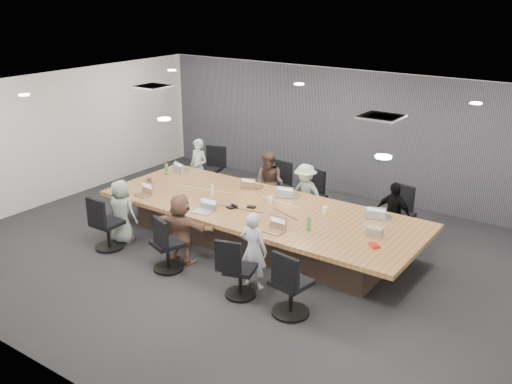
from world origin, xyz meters
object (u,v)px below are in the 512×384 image
Objects in this scene: laptop_3 at (381,217)px; laptop_0 at (182,170)px; person_4 at (122,212)px; chair_6 at (240,274)px; person_5 at (181,229)px; mug_brown at (149,181)px; bottle_green_left at (166,169)px; chair_5 at (168,248)px; canvas_bag at (375,232)px; person_1 at (270,184)px; chair_1 at (279,191)px; laptop_4 at (143,195)px; stapler at (234,206)px; laptop_5 at (202,212)px; laptop_1 at (254,187)px; chair_0 at (209,173)px; bottle_clear at (212,190)px; bottle_green_right at (309,224)px; person_0 at (199,168)px; conference_table at (259,224)px; chair_4 at (108,227)px; person_3 at (393,214)px; chair_2 at (313,201)px; laptop_6 at (273,232)px; person_2 at (305,194)px; laptop_2 at (291,195)px; snack_packet at (374,245)px; chair_7 at (291,288)px; chair_3 at (399,219)px; person_6 at (254,250)px.

laptop_0 is at bearing -14.51° from laptop_3.
chair_6 is at bearing 161.87° from person_4.
mug_brown is at bearing -37.48° from person_5.
person_4 is at bearing -73.52° from bottle_green_left.
laptop_3 is (2.67, 2.50, 0.35)m from chair_5.
person_1 is at bearing 155.43° from canvas_bag.
chair_1 is 2.29× the size of laptop_3.
stapler reaches higher than laptop_4.
chair_5 is 1.51m from person_4.
laptop_1 is at bearing 82.25° from laptop_5.
chair_0 is at bearing -37.59° from laptop_1.
bottle_green_right is at bearing -9.01° from bottle_clear.
person_0 is 0.56m from laptop_0.
laptop_3 and laptop_4 have the same top height.
conference_table is 3.09m from chair_0.
chair_4 is 1.59m from mug_brown.
chair_2 is at bearing 177.52° from person_3.
laptop_5 is 1.06× the size of laptop_6.
laptop_0 is 1.99m from person_1.
laptop_3 is (1.83, -0.55, 0.14)m from person_2.
person_4 is 1.22m from mug_brown.
laptop_2 is 2.51m from snack_packet.
canvas_bag is at bearing 82.55° from chair_7.
person_3 is 3.81× the size of laptop_6.
laptop_4 is (-1.46, -1.60, 0.00)m from laptop_1.
laptop_1 is 0.93m from bottle_clear.
person_4 is (-2.30, -2.15, -0.15)m from laptop_2.
chair_2 is 0.85× the size of chair_7.
canvas_bag is at bearing -173.89° from person_4.
chair_1 is at bearing 163.46° from person_2.
chair_6 is 3.13m from person_2.
chair_2 is 2.30× the size of laptop_0.
person_4 reaches higher than chair_7.
laptop_6 is (0.66, -2.50, 0.38)m from chair_2.
chair_6 is 3.41m from person_1.
conference_table is at bearing 49.66° from chair_3.
laptop_0 and laptop_3 have the same top height.
bottle_green_right is at bearing 118.50° from chair_7.
person_0 is 4.99m from canvas_bag.
chair_6 is 2.09m from snack_packet.
chair_1 is 2.91m from laptop_4.
bottle_clear is at bearing -178.92° from canvas_bag.
person_5 is at bearing 13.44° from chair_4.
chair_5 reaches higher than chair_1.
person_3 is (2.68, 0.00, -0.06)m from person_1.
chair_7 is at bearing -8.19° from laptop_4.
bottle_green_right is (3.39, 1.29, 0.45)m from chair_4.
person_1 reaches higher than snack_packet.
person_2 is 0.97× the size of person_6.
bottle_green_right is at bearing -17.82° from conference_table.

